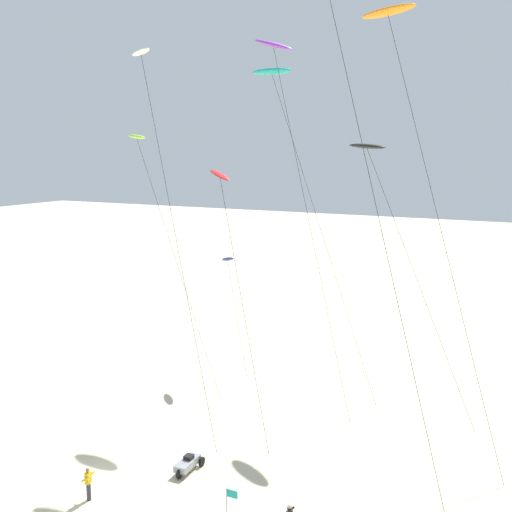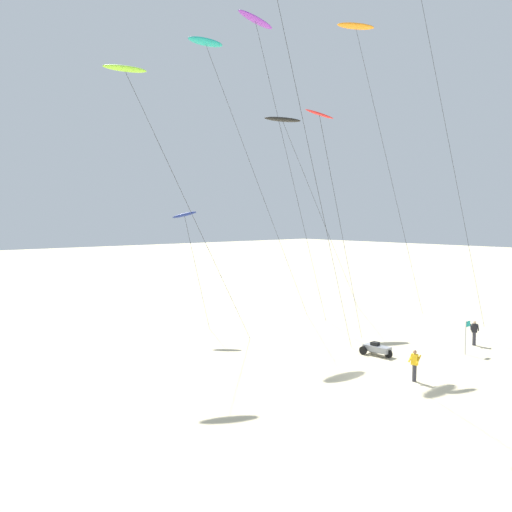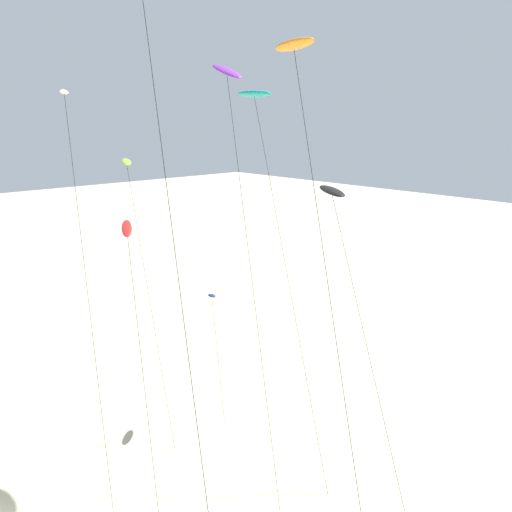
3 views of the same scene
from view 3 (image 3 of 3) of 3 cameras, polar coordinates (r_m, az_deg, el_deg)
name	(u,v)px [view 3 (image 3 of 3)]	position (r m, az deg, el deg)	size (l,w,h in m)	color
kite_orange	(294,49)	(26.41, 3.68, 19.08)	(9.13, 3.14, 24.16)	orange
kite_teal	(255,96)	(38.15, -0.13, 14.98)	(10.56, 3.18, 22.49)	teal
kite_purple	(227,75)	(34.31, -2.76, 16.82)	(7.78, 2.52, 23.86)	purple
kite_red	(128,236)	(31.17, -12.11, 1.87)	(4.57, 1.75, 15.74)	red
kite_lime	(127,165)	(43.15, -12.17, 8.48)	(9.49, 3.29, 17.99)	#8CD833
kite_navy	(212,297)	(41.54, -4.21, -3.92)	(2.74, 1.52, 9.14)	navy
kite_black	(332,193)	(32.59, 7.26, 5.98)	(9.55, 3.50, 17.27)	black
kite_white	(66,106)	(34.29, -17.64, 13.40)	(6.63, 2.31, 22.35)	white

